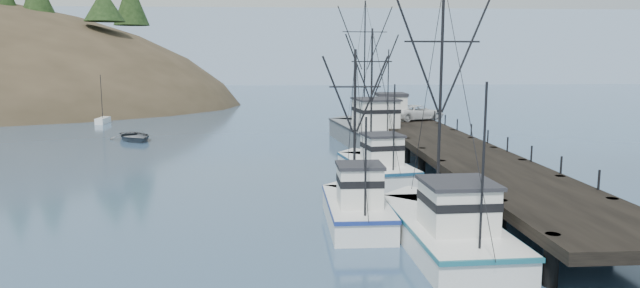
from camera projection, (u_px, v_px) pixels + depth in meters
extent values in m
plane|color=#314C6E|center=(248.00, 255.00, 24.40)|extent=(400.00, 400.00, 0.00)
cube|color=black|center=(458.00, 151.00, 40.78)|extent=(6.00, 44.00, 0.50)
cylinder|color=black|center=(551.00, 260.00, 21.00)|extent=(0.56, 0.56, 2.00)
cylinder|color=black|center=(500.00, 221.00, 25.94)|extent=(0.56, 0.56, 2.00)
cylinder|color=black|center=(611.00, 219.00, 26.26)|extent=(0.56, 0.56, 2.00)
cylinder|color=black|center=(466.00, 195.00, 30.87)|extent=(0.56, 0.56, 2.00)
cylinder|color=black|center=(559.00, 194.00, 31.19)|extent=(0.56, 0.56, 2.00)
cylinder|color=black|center=(441.00, 176.00, 35.80)|extent=(0.56, 0.56, 2.00)
cylinder|color=black|center=(521.00, 175.00, 36.12)|extent=(0.56, 0.56, 2.00)
cylinder|color=black|center=(422.00, 162.00, 40.74)|extent=(0.56, 0.56, 2.00)
cylinder|color=black|center=(493.00, 161.00, 41.06)|extent=(0.56, 0.56, 2.00)
cylinder|color=black|center=(407.00, 150.00, 45.67)|extent=(0.56, 0.56, 2.00)
cylinder|color=black|center=(470.00, 150.00, 45.99)|extent=(0.56, 0.56, 2.00)
cylinder|color=black|center=(395.00, 141.00, 50.60)|extent=(0.56, 0.56, 2.00)
cylinder|color=black|center=(452.00, 141.00, 50.92)|extent=(0.56, 0.56, 2.00)
cylinder|color=black|center=(385.00, 134.00, 55.53)|extent=(0.56, 0.56, 2.00)
cylinder|color=black|center=(437.00, 133.00, 55.86)|extent=(0.56, 0.56, 2.00)
cylinder|color=black|center=(377.00, 128.00, 60.47)|extent=(0.56, 0.56, 2.00)
cylinder|color=black|center=(425.00, 127.00, 60.79)|extent=(0.56, 0.56, 2.00)
cube|color=beige|center=(40.00, 106.00, 83.25)|extent=(4.00, 5.00, 2.80)
cube|color=#9EB2C6|center=(309.00, 82.00, 192.74)|extent=(360.00, 40.00, 26.00)
cube|color=silver|center=(168.00, 81.00, 204.44)|extent=(180.00, 25.00, 18.00)
cube|color=white|center=(107.00, 112.00, 85.27)|extent=(1.00, 3.50, 0.90)
cylinder|color=black|center=(106.00, 92.00, 84.84)|extent=(0.08, 0.08, 6.00)
cube|color=white|center=(103.00, 121.00, 72.92)|extent=(1.00, 3.50, 0.90)
cylinder|color=black|center=(102.00, 98.00, 72.48)|extent=(0.08, 0.08, 6.00)
cube|color=white|center=(119.00, 114.00, 82.02)|extent=(1.00, 3.50, 0.90)
cylinder|color=black|center=(118.00, 94.00, 81.58)|extent=(0.08, 0.08, 6.00)
cube|color=white|center=(27.00, 113.00, 82.80)|extent=(1.00, 3.50, 0.90)
cylinder|color=black|center=(25.00, 93.00, 82.36)|extent=(0.08, 0.08, 6.00)
cube|color=white|center=(45.00, 111.00, 86.16)|extent=(1.00, 3.50, 0.90)
cylinder|color=black|center=(43.00, 92.00, 85.72)|extent=(0.08, 0.08, 6.00)
cube|color=white|center=(61.00, 113.00, 84.09)|extent=(1.00, 3.50, 0.90)
cylinder|color=black|center=(60.00, 93.00, 83.65)|extent=(0.08, 0.08, 6.00)
cube|color=white|center=(17.00, 111.00, 85.81)|extent=(1.00, 3.50, 0.90)
cylinder|color=black|center=(16.00, 92.00, 85.37)|extent=(0.08, 0.08, 6.00)
cube|color=white|center=(110.00, 113.00, 83.44)|extent=(1.00, 3.50, 0.90)
cylinder|color=black|center=(109.00, 93.00, 83.00)|extent=(0.08, 0.08, 6.00)
cube|color=white|center=(447.00, 237.00, 25.39)|extent=(4.24, 10.02, 1.60)
cube|color=white|center=(417.00, 208.00, 30.25)|extent=(3.86, 3.86, 1.60)
cube|color=#1C6373|center=(447.00, 222.00, 25.28)|extent=(4.33, 10.28, 0.18)
cube|color=silver|center=(458.00, 207.00, 23.88)|extent=(2.81, 2.89, 1.90)
cube|color=#26262B|center=(459.00, 183.00, 23.72)|extent=(3.05, 3.15, 0.16)
cylinder|color=black|center=(440.00, 100.00, 25.97)|extent=(0.14, 0.14, 10.46)
cylinder|color=black|center=(483.00, 167.00, 21.06)|extent=(0.10, 0.10, 6.28)
cube|color=white|center=(357.00, 216.00, 28.85)|extent=(2.97, 7.29, 1.60)
cube|color=white|center=(348.00, 198.00, 32.44)|extent=(2.93, 2.93, 1.60)
cube|color=navy|center=(357.00, 202.00, 28.74)|extent=(3.03, 7.47, 0.18)
cube|color=silver|center=(360.00, 186.00, 27.66)|extent=(2.06, 2.06, 1.90)
cube|color=#26262B|center=(360.00, 165.00, 27.51)|extent=(2.24, 2.25, 0.16)
cylinder|color=black|center=(355.00, 124.00, 29.26)|extent=(0.14, 0.14, 7.55)
cylinder|color=black|center=(366.00, 167.00, 25.63)|extent=(0.10, 0.10, 4.53)
cube|color=white|center=(376.00, 172.00, 39.73)|extent=(4.66, 8.98, 1.60)
cube|color=white|center=(358.00, 162.00, 43.84)|extent=(3.25, 3.25, 1.60)
cube|color=navy|center=(377.00, 162.00, 39.62)|extent=(4.76, 9.20, 0.18)
cube|color=silver|center=(382.00, 150.00, 38.41)|extent=(2.67, 2.76, 1.90)
cube|color=#26262B|center=(382.00, 135.00, 38.25)|extent=(2.90, 3.01, 0.16)
cylinder|color=black|center=(371.00, 94.00, 40.18)|extent=(0.14, 0.14, 9.13)
cylinder|color=black|center=(394.00, 128.00, 36.03)|extent=(0.10, 0.10, 5.48)
cube|color=slate|center=(370.00, 137.00, 55.34)|extent=(6.80, 15.00, 2.20)
cube|color=slate|center=(352.00, 128.00, 62.37)|extent=(4.99, 4.99, 2.20)
cube|color=black|center=(370.00, 127.00, 55.19)|extent=(6.94, 15.38, 0.18)
cube|color=silver|center=(375.00, 114.00, 53.17)|extent=(4.00, 4.49, 2.60)
cube|color=#26262B|center=(376.00, 99.00, 52.96)|extent=(4.35, 4.90, 0.16)
cylinder|color=black|center=(365.00, 63.00, 56.43)|extent=(0.14, 0.14, 12.02)
cylinder|color=black|center=(388.00, 92.00, 49.22)|extent=(0.10, 0.10, 7.21)
cube|color=silver|center=(391.00, 108.00, 58.22)|extent=(2.80, 3.00, 2.50)
cube|color=#26262B|center=(391.00, 94.00, 58.01)|extent=(3.00, 3.20, 0.30)
imported|color=silver|center=(417.00, 112.00, 58.46)|extent=(6.16, 4.39, 1.56)
imported|color=#575B61|center=(135.00, 141.00, 58.00)|extent=(6.41, 6.99, 1.18)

